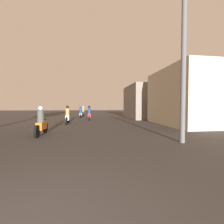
# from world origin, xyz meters

# --- Properties ---
(motorcycle_orange) EXTENTS (0.60, 1.95, 1.51)m
(motorcycle_orange) POSITION_xyz_m (-1.66, 6.70, 0.61)
(motorcycle_orange) COLOR black
(motorcycle_orange) RESTS_ON ground_plane
(motorcycle_white) EXTENTS (0.60, 1.94, 1.57)m
(motorcycle_white) POSITION_xyz_m (-1.10, 11.84, 0.63)
(motorcycle_white) COLOR black
(motorcycle_white) RESTS_ON ground_plane
(motorcycle_red) EXTENTS (0.60, 2.01, 1.58)m
(motorcycle_red) POSITION_xyz_m (0.71, 15.32, 0.64)
(motorcycle_red) COLOR black
(motorcycle_red) RESTS_ON ground_plane
(motorcycle_silver) EXTENTS (0.60, 2.07, 1.52)m
(motorcycle_silver) POSITION_xyz_m (-0.47, 19.14, 0.61)
(motorcycle_silver) COLOR black
(motorcycle_silver) RESTS_ON ground_plane
(motorcycle_black) EXTENTS (0.60, 2.15, 1.53)m
(motorcycle_black) POSITION_xyz_m (-0.23, 21.42, 0.61)
(motorcycle_black) COLOR black
(motorcycle_black) RESTS_ON ground_plane
(building_right_near) EXTENTS (5.79, 6.26, 4.46)m
(building_right_near) POSITION_xyz_m (9.38, 9.74, 2.23)
(building_right_near) COLOR beige
(building_right_near) RESTS_ON ground_plane
(building_right_far) EXTENTS (4.01, 5.96, 4.10)m
(building_right_far) POSITION_xyz_m (7.61, 16.91, 2.05)
(building_right_far) COLOR gray
(building_right_far) RESTS_ON ground_plane
(utility_pole_near) EXTENTS (1.60, 0.20, 6.92)m
(utility_pole_near) POSITION_xyz_m (4.56, 4.22, 3.62)
(utility_pole_near) COLOR slate
(utility_pole_near) RESTS_ON ground_plane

